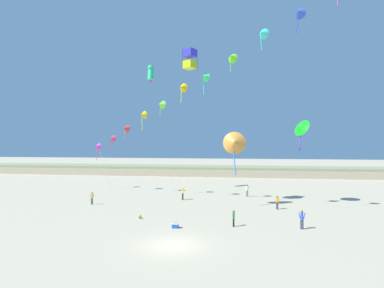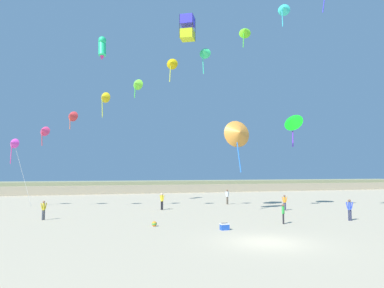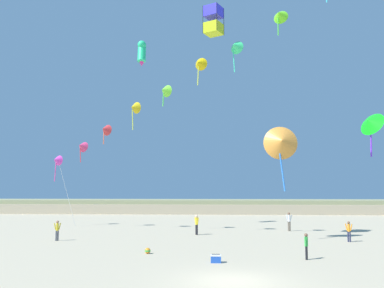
{
  "view_description": "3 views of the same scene",
  "coord_description": "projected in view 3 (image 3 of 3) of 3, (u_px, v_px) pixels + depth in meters",
  "views": [
    {
      "loc": [
        4.54,
        -21.83,
        7.67
      ],
      "look_at": [
        0.13,
        9.22,
        7.5
      ],
      "focal_mm": 28.0,
      "sensor_mm": 36.0,
      "label": 1
    },
    {
      "loc": [
        -9.36,
        -17.11,
        3.85
      ],
      "look_at": [
        -1.09,
        10.72,
        6.22
      ],
      "focal_mm": 32.0,
      "sensor_mm": 36.0,
      "label": 2
    },
    {
      "loc": [
        -0.82,
        -18.36,
        4.09
      ],
      "look_at": [
        -2.39,
        11.54,
        7.3
      ],
      "focal_mm": 38.0,
      "sensor_mm": 36.0,
      "label": 3
    }
  ],
  "objects": [
    {
      "name": "large_kite_outer_drift",
      "position": [
        370.0,
        122.0,
        34.52
      ],
      "size": [
        2.61,
        2.75,
        4.1
      ],
      "color": "#13DB1A"
    },
    {
      "name": "person_near_right",
      "position": [
        306.0,
        244.0,
        23.19
      ],
      "size": [
        0.28,
        0.5,
        1.48
      ],
      "color": "black",
      "rests_on": "ground"
    },
    {
      "name": "large_kite_high_solo",
      "position": [
        142.0,
        52.0,
        43.21
      ],
      "size": [
        0.97,
        1.37,
        2.79
      ],
      "color": "#21CE7E"
    },
    {
      "name": "beach_cooler",
      "position": [
        216.0,
        259.0,
        22.2
      ],
      "size": [
        0.58,
        0.41,
        0.46
      ],
      "color": "blue",
      "rests_on": "ground"
    },
    {
      "name": "beach_ball",
      "position": [
        148.0,
        251.0,
        25.21
      ],
      "size": [
        0.36,
        0.36,
        0.36
      ],
      "color": "orange",
      "rests_on": "ground"
    },
    {
      "name": "dune_ridge",
      "position": [
        218.0,
        206.0,
        65.63
      ],
      "size": [
        120.0,
        8.89,
        2.12
      ],
      "color": "tan",
      "rests_on": "ground"
    },
    {
      "name": "large_kite_mid_trail",
      "position": [
        213.0,
        21.0,
        33.02
      ],
      "size": [
        1.75,
        1.75,
        2.29
      ],
      "color": "#B5CB16"
    },
    {
      "name": "ground_plane",
      "position": [
        233.0,
        281.0,
        17.75
      ],
      "size": [
        240.0,
        240.0,
        0.0
      ],
      "primitive_type": "plane",
      "color": "tan"
    },
    {
      "name": "kite_banner_string",
      "position": [
        217.0,
        55.0,
        33.43
      ],
      "size": [
        35.33,
        21.67,
        23.49
      ],
      "color": "#E040B9"
    },
    {
      "name": "person_far_center",
      "position": [
        57.0,
        229.0,
        31.33
      ],
      "size": [
        0.49,
        0.36,
        1.54
      ],
      "color": "#474C56",
      "rests_on": "ground"
    },
    {
      "name": "person_far_right",
      "position": [
        197.0,
        223.0,
        35.28
      ],
      "size": [
        0.44,
        0.52,
        1.71
      ],
      "color": "black",
      "rests_on": "ground"
    },
    {
      "name": "large_kite_low_lead",
      "position": [
        281.0,
        142.0,
        31.84
      ],
      "size": [
        2.7,
        1.27,
        5.27
      ],
      "color": "orange"
    },
    {
      "name": "person_far_left",
      "position": [
        349.0,
        230.0,
        30.7
      ],
      "size": [
        0.51,
        0.32,
        1.55
      ],
      "color": "#282D4C",
      "rests_on": "ground"
    },
    {
      "name": "person_near_left",
      "position": [
        289.0,
        220.0,
        38.35
      ],
      "size": [
        0.62,
        0.24,
        1.75
      ],
      "color": "#726656",
      "rests_on": "ground"
    }
  ]
}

